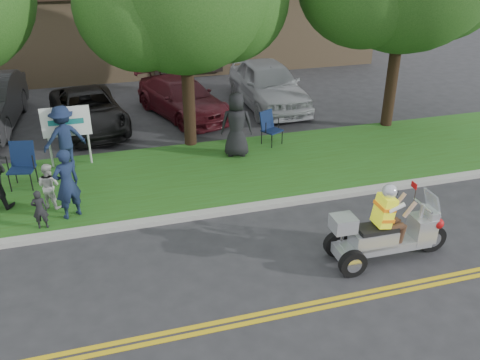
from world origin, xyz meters
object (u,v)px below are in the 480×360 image
object	(u,v)px
lawn_chair_a	(22,162)
parked_car_right	(182,98)
parked_car_mid	(88,110)
lawn_chair_b	(269,125)
trike_scooter	(385,234)
parked_car_far_right	(268,84)
spectator_adult_left	(67,184)

from	to	relation	value
lawn_chair_a	parked_car_right	xyz separation A→B (m)	(4.82, 4.37, -0.09)
parked_car_mid	lawn_chair_a	bearing A→B (deg)	-120.74
lawn_chair_a	lawn_chair_b	distance (m)	6.84
trike_scooter	parked_car_far_right	world-z (taller)	trike_scooter
trike_scooter	lawn_chair_b	size ratio (longest dim) A/B	2.56
trike_scooter	spectator_adult_left	size ratio (longest dim) A/B	1.57
trike_scooter	lawn_chair_b	xyz separation A→B (m)	(-0.22, 6.14, 0.08)
lawn_chair_b	spectator_adult_left	xyz separation A→B (m)	(-5.67, -2.84, 0.25)
spectator_adult_left	parked_car_mid	world-z (taller)	spectator_adult_left
parked_car_far_right	lawn_chair_a	bearing A→B (deg)	-150.61
parked_car_mid	spectator_adult_left	bearing A→B (deg)	-103.42
lawn_chair_b	parked_car_right	size ratio (longest dim) A/B	0.22
trike_scooter	lawn_chair_a	xyz separation A→B (m)	(-7.00, 5.25, 0.15)
trike_scooter	lawn_chair_b	bearing A→B (deg)	93.19
trike_scooter	parked_car_right	size ratio (longest dim) A/B	0.58
trike_scooter	lawn_chair_b	distance (m)	6.14
spectator_adult_left	lawn_chair_b	bearing A→B (deg)	178.71
trike_scooter	parked_car_right	world-z (taller)	trike_scooter
lawn_chair_a	parked_car_mid	xyz separation A→B (m)	(1.66, 3.98, -0.11)
trike_scooter	parked_car_far_right	size ratio (longest dim) A/B	0.52
lawn_chair_b	trike_scooter	bearing A→B (deg)	-115.94
parked_car_mid	parked_car_far_right	distance (m)	6.38
lawn_chair_b	parked_car_far_right	xyz separation A→B (m)	(1.23, 3.64, 0.17)
parked_car_right	lawn_chair_a	bearing A→B (deg)	-156.58
lawn_chair_b	parked_car_mid	world-z (taller)	parked_car_mid
lawn_chair_a	parked_car_right	bearing A→B (deg)	53.75
parked_car_mid	parked_car_right	world-z (taller)	parked_car_right
trike_scooter	spectator_adult_left	world-z (taller)	spectator_adult_left
trike_scooter	parked_car_mid	distance (m)	10.67
trike_scooter	parked_car_far_right	distance (m)	9.83
lawn_chair_b	parked_car_right	xyz separation A→B (m)	(-1.97, 3.49, -0.02)
spectator_adult_left	parked_car_mid	xyz separation A→B (m)	(0.55, 5.94, -0.30)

